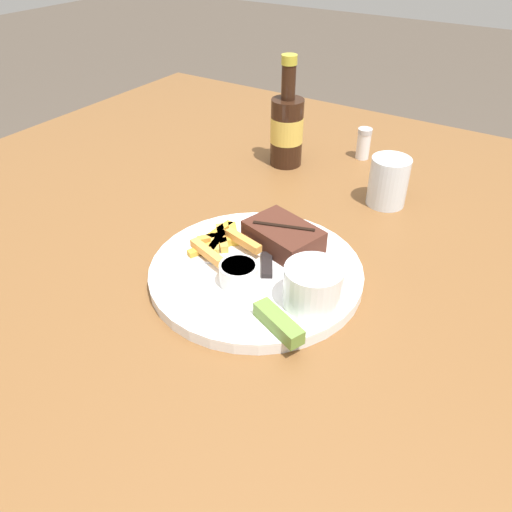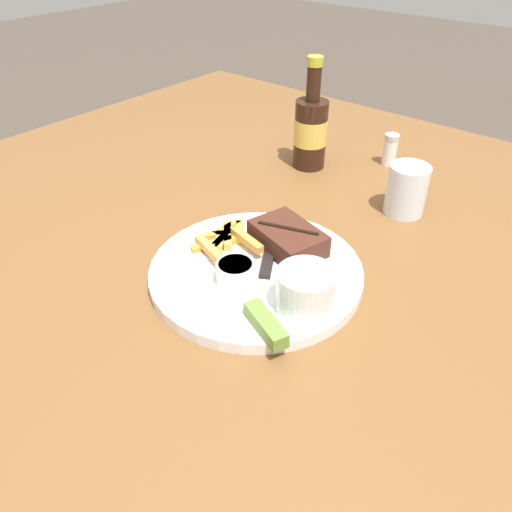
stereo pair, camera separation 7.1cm
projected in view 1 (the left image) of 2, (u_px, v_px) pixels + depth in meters
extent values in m
cube|color=brown|center=(256.00, 288.00, 0.74)|extent=(1.55, 1.50, 0.04)
cylinder|color=brown|center=(190.00, 193.00, 1.74)|extent=(0.06, 0.06, 0.69)
cylinder|color=white|center=(256.00, 273.00, 0.73)|extent=(0.31, 0.31, 0.01)
cylinder|color=white|center=(256.00, 268.00, 0.72)|extent=(0.31, 0.31, 0.00)
cube|color=#472319|center=(283.00, 236.00, 0.75)|extent=(0.13, 0.10, 0.03)
cube|color=black|center=(284.00, 226.00, 0.74)|extent=(0.09, 0.04, 0.00)
cube|color=gold|center=(233.00, 233.00, 0.78)|extent=(0.04, 0.05, 0.01)
cube|color=gold|center=(243.00, 241.00, 0.75)|extent=(0.07, 0.03, 0.01)
cube|color=#E89A44|center=(207.00, 252.00, 0.72)|extent=(0.07, 0.03, 0.01)
cube|color=orange|center=(216.00, 245.00, 0.76)|extent=(0.03, 0.07, 0.01)
cube|color=gold|center=(222.00, 238.00, 0.77)|extent=(0.05, 0.06, 0.01)
cube|color=gold|center=(215.00, 244.00, 0.76)|extent=(0.04, 0.04, 0.01)
cube|color=gold|center=(214.00, 238.00, 0.77)|extent=(0.04, 0.05, 0.01)
cube|color=gold|center=(212.00, 247.00, 0.75)|extent=(0.04, 0.08, 0.01)
cube|color=gold|center=(220.00, 232.00, 0.79)|extent=(0.02, 0.05, 0.01)
cylinder|color=white|center=(313.00, 286.00, 0.64)|extent=(0.08, 0.08, 0.06)
cylinder|color=beige|center=(314.00, 272.00, 0.63)|extent=(0.07, 0.07, 0.01)
cylinder|color=silver|center=(239.00, 275.00, 0.68)|extent=(0.05, 0.05, 0.03)
cylinder|color=black|center=(239.00, 267.00, 0.67)|extent=(0.05, 0.05, 0.01)
cube|color=olive|center=(278.00, 323.00, 0.61)|extent=(0.08, 0.05, 0.02)
cube|color=#B7B7BC|center=(194.00, 259.00, 0.73)|extent=(0.10, 0.05, 0.00)
cube|color=#B7B7BC|center=(239.00, 266.00, 0.72)|extent=(0.03, 0.01, 0.00)
cube|color=#B7B7BC|center=(239.00, 264.00, 0.72)|extent=(0.03, 0.01, 0.00)
cube|color=#B7B7BC|center=(240.00, 262.00, 0.73)|extent=(0.03, 0.01, 0.00)
cube|color=#B7B7BC|center=(267.00, 235.00, 0.79)|extent=(0.07, 0.10, 0.00)
cube|color=black|center=(267.00, 265.00, 0.72)|extent=(0.04, 0.06, 0.01)
cylinder|color=black|center=(287.00, 133.00, 1.00)|extent=(0.07, 0.07, 0.13)
cylinder|color=gold|center=(287.00, 129.00, 1.00)|extent=(0.07, 0.07, 0.05)
cylinder|color=black|center=(289.00, 82.00, 0.94)|extent=(0.03, 0.03, 0.07)
cylinder|color=gold|center=(289.00, 59.00, 0.92)|extent=(0.03, 0.03, 0.02)
cylinder|color=silver|center=(388.00, 182.00, 0.88)|extent=(0.07, 0.07, 0.09)
cylinder|color=white|center=(363.00, 146.00, 1.05)|extent=(0.03, 0.03, 0.05)
cylinder|color=#B7B7BC|center=(365.00, 131.00, 1.03)|extent=(0.03, 0.03, 0.01)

